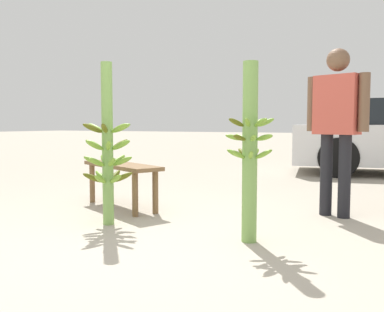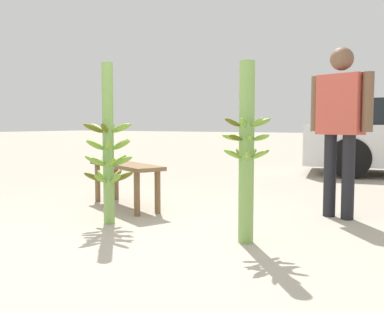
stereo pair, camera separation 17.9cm
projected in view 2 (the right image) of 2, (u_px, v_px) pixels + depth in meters
The scene contains 5 objects.
ground_plane at pixel (142, 246), 3.18m from camera, with size 80.00×80.00×0.00m, color #A89E8C.
banana_stalk_left at pixel (108, 148), 3.85m from camera, with size 0.46×0.46×1.45m.
banana_stalk_center at pixel (246, 150), 3.23m from camera, with size 0.38×0.38×1.38m.
vendor_person at pixel (340, 117), 4.07m from camera, with size 0.63×0.31×1.63m.
market_bench at pixel (125, 171), 4.65m from camera, with size 1.22×0.80×0.48m.
Camera 2 is at (1.87, -2.52, 0.91)m, focal length 40.00 mm.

